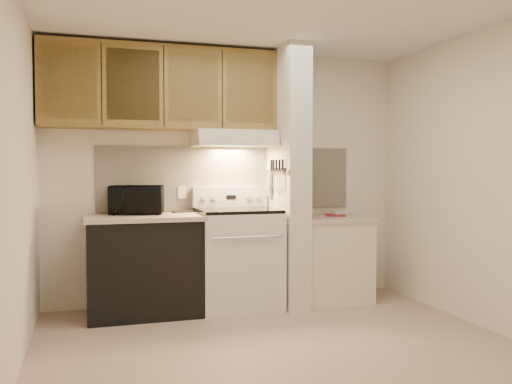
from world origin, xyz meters
name	(u,v)px	position (x,y,z in m)	size (l,w,h in m)	color
floor	(277,345)	(0.00, 0.00, 0.00)	(3.60, 3.60, 0.00)	tan
ceiling	(278,10)	(0.00, 0.00, 2.50)	(3.60, 3.60, 0.00)	white
wall_back	(229,177)	(0.00, 1.50, 1.25)	(3.60, 0.02, 2.50)	white
wall_left	(16,181)	(-1.80, 0.00, 1.25)	(0.02, 3.00, 2.50)	white
wall_right	(479,178)	(1.80, 0.00, 1.25)	(0.02, 3.00, 2.50)	white
backsplash	(229,178)	(0.00, 1.49, 1.24)	(2.60, 0.02, 0.63)	#F1E1C6
range_body	(238,260)	(0.00, 1.16, 0.46)	(0.76, 0.65, 0.92)	silver
oven_window	(247,261)	(0.00, 0.84, 0.50)	(0.50, 0.01, 0.30)	black
oven_handle	(248,237)	(0.00, 0.80, 0.72)	(0.02, 0.02, 0.65)	silver
cooktop	(237,210)	(0.00, 1.16, 0.94)	(0.74, 0.64, 0.03)	black
range_backguard	(230,197)	(0.00, 1.44, 1.05)	(0.76, 0.08, 0.20)	silver
range_display	(231,197)	(0.00, 1.40, 1.05)	(0.10, 0.01, 0.04)	black
range_knob_left_outer	(204,198)	(-0.28, 1.40, 1.05)	(0.05, 0.05, 0.02)	silver
range_knob_left_inner	(214,197)	(-0.18, 1.40, 1.05)	(0.05, 0.05, 0.02)	silver
range_knob_right_inner	(249,197)	(0.18, 1.40, 1.05)	(0.05, 0.05, 0.02)	silver
range_knob_right_outer	(258,197)	(0.28, 1.40, 1.05)	(0.05, 0.05, 0.02)	silver
dishwasher_front	(144,267)	(-0.88, 1.17, 0.43)	(1.00, 0.63, 0.87)	black
left_countertop	(144,217)	(-0.88, 1.17, 0.89)	(1.04, 0.67, 0.04)	beige
spoon_rest	(184,212)	(-0.48, 1.36, 0.92)	(0.22, 0.07, 0.02)	black
teal_jar	(114,209)	(-1.14, 1.39, 0.96)	(0.09, 0.09, 0.10)	#2B645A
outlet	(182,192)	(-0.48, 1.48, 1.10)	(0.08, 0.01, 0.12)	#F1E7C8
microwave	(137,200)	(-0.93, 1.31, 1.04)	(0.48, 0.32, 0.27)	black
partition_pillar	(288,177)	(0.51, 1.15, 1.25)	(0.22, 0.70, 2.50)	silver
pillar_trim	(277,172)	(0.39, 1.15, 1.30)	(0.01, 0.70, 0.04)	olive
knife_strip	(278,170)	(0.39, 1.10, 1.32)	(0.02, 0.42, 0.04)	black
knife_blade_a	(282,181)	(0.38, 0.94, 1.22)	(0.01, 0.04, 0.16)	silver
knife_handle_a	(283,165)	(0.38, 0.93, 1.37)	(0.02, 0.02, 0.10)	black
knife_blade_b	(279,182)	(0.38, 1.02, 1.21)	(0.01, 0.04, 0.18)	silver
knife_handle_b	(280,165)	(0.38, 1.02, 1.37)	(0.02, 0.02, 0.10)	black
knife_blade_c	(277,182)	(0.38, 1.09, 1.20)	(0.01, 0.04, 0.20)	silver
knife_handle_c	(276,165)	(0.38, 1.11, 1.37)	(0.02, 0.02, 0.10)	black
knife_blade_d	(274,180)	(0.38, 1.18, 1.22)	(0.01, 0.04, 0.16)	silver
knife_handle_d	(274,165)	(0.38, 1.19, 1.37)	(0.02, 0.02, 0.10)	black
knife_blade_e	(271,181)	(0.38, 1.26, 1.21)	(0.01, 0.04, 0.18)	silver
knife_handle_e	(271,165)	(0.38, 1.26, 1.37)	(0.02, 0.02, 0.10)	black
oven_mitt	(270,185)	(0.38, 1.32, 1.17)	(0.03, 0.09, 0.22)	gray
right_cab_base	(330,261)	(0.97, 1.15, 0.40)	(0.70, 0.60, 0.81)	#F1E7C8
right_countertop	(331,219)	(0.97, 1.15, 0.83)	(0.74, 0.64, 0.04)	beige
red_folder	(335,215)	(1.07, 1.25, 0.85)	(0.21, 0.29, 0.01)	maroon
white_box	(339,213)	(1.15, 1.33, 0.87)	(0.16, 0.11, 0.04)	white
range_hood	(234,139)	(0.00, 1.28, 1.62)	(0.78, 0.44, 0.15)	#F1E7C8
hood_lip	(240,142)	(0.00, 1.07, 1.58)	(0.78, 0.04, 0.06)	#F1E7C8
upper_cabinets	(162,88)	(-0.69, 1.32, 2.08)	(2.18, 0.33, 0.77)	olive
cab_door_a	(69,82)	(-1.51, 1.17, 2.08)	(0.46, 0.01, 0.63)	olive
cab_gap_a	(102,83)	(-1.23, 1.16, 2.08)	(0.01, 0.01, 0.73)	black
cab_door_b	(133,85)	(-0.96, 1.17, 2.08)	(0.46, 0.01, 0.63)	olive
cab_gap_b	(164,86)	(-0.69, 1.16, 2.08)	(0.01, 0.01, 0.73)	black
cab_door_c	(193,87)	(-0.42, 1.17, 2.08)	(0.46, 0.01, 0.63)	olive
cab_gap_c	(222,89)	(-0.14, 1.16, 2.08)	(0.01, 0.01, 0.73)	black
cab_door_d	(250,90)	(0.13, 1.17, 2.08)	(0.46, 0.01, 0.63)	olive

